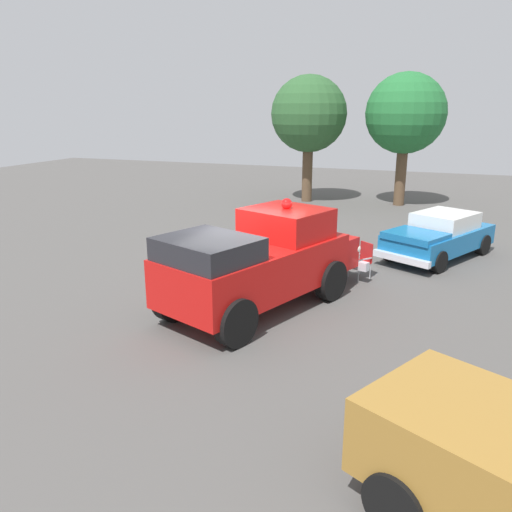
{
  "coord_description": "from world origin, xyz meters",
  "views": [
    {
      "loc": [
        10.88,
        4.41,
        4.75
      ],
      "look_at": [
        0.07,
        0.36,
        1.36
      ],
      "focal_mm": 35.65,
      "sensor_mm": 36.0,
      "label": 1
    }
  ],
  "objects_px": {
    "classic_hot_rod": "(438,236)",
    "lawn_chair_near_truck": "(330,253)",
    "vintage_fire_truck": "(262,260)",
    "lawn_chair_by_car": "(363,257)",
    "oak_tree_right": "(406,114)",
    "spectator_seated": "(335,249)",
    "oak_tree_distant": "(309,115)"
  },
  "relations": [
    {
      "from": "classic_hot_rod",
      "to": "lawn_chair_by_car",
      "type": "distance_m",
      "value": 3.44
    },
    {
      "from": "oak_tree_right",
      "to": "oak_tree_distant",
      "type": "distance_m",
      "value": 4.68
    },
    {
      "from": "vintage_fire_truck",
      "to": "oak_tree_right",
      "type": "bearing_deg",
      "value": 173.2
    },
    {
      "from": "lawn_chair_near_truck",
      "to": "oak_tree_right",
      "type": "bearing_deg",
      "value": 175.88
    },
    {
      "from": "vintage_fire_truck",
      "to": "oak_tree_right",
      "type": "relative_size",
      "value": 0.99
    },
    {
      "from": "classic_hot_rod",
      "to": "oak_tree_distant",
      "type": "height_order",
      "value": "oak_tree_distant"
    },
    {
      "from": "spectator_seated",
      "to": "oak_tree_distant",
      "type": "bearing_deg",
      "value": -161.0
    },
    {
      "from": "vintage_fire_truck",
      "to": "lawn_chair_by_car",
      "type": "xyz_separation_m",
      "value": [
        -3.17,
        1.94,
        -0.61
      ]
    },
    {
      "from": "vintage_fire_truck",
      "to": "spectator_seated",
      "type": "xyz_separation_m",
      "value": [
        -3.38,
        1.07,
        -0.5
      ]
    },
    {
      "from": "vintage_fire_truck",
      "to": "spectator_seated",
      "type": "bearing_deg",
      "value": 162.51
    },
    {
      "from": "spectator_seated",
      "to": "oak_tree_right",
      "type": "bearing_deg",
      "value": 176.37
    },
    {
      "from": "vintage_fire_truck",
      "to": "lawn_chair_near_truck",
      "type": "relative_size",
      "value": 6.21
    },
    {
      "from": "vintage_fire_truck",
      "to": "oak_tree_distant",
      "type": "distance_m",
      "value": 15.3
    },
    {
      "from": "lawn_chair_near_truck",
      "to": "oak_tree_distant",
      "type": "height_order",
      "value": "oak_tree_distant"
    },
    {
      "from": "vintage_fire_truck",
      "to": "classic_hot_rod",
      "type": "xyz_separation_m",
      "value": [
        -6.0,
        3.91,
        -0.45
      ]
    },
    {
      "from": "classic_hot_rod",
      "to": "oak_tree_right",
      "type": "relative_size",
      "value": 0.74
    },
    {
      "from": "lawn_chair_by_car",
      "to": "spectator_seated",
      "type": "xyz_separation_m",
      "value": [
        -0.21,
        -0.87,
        0.11
      ]
    },
    {
      "from": "lawn_chair_near_truck",
      "to": "spectator_seated",
      "type": "distance_m",
      "value": 0.17
    },
    {
      "from": "spectator_seated",
      "to": "lawn_chair_by_car",
      "type": "bearing_deg",
      "value": 76.69
    },
    {
      "from": "spectator_seated",
      "to": "lawn_chair_near_truck",
      "type": "bearing_deg",
      "value": -54.76
    },
    {
      "from": "vintage_fire_truck",
      "to": "lawn_chair_by_car",
      "type": "bearing_deg",
      "value": 148.56
    },
    {
      "from": "oak_tree_distant",
      "to": "spectator_seated",
      "type": "bearing_deg",
      "value": 19.0
    },
    {
      "from": "classic_hot_rod",
      "to": "lawn_chair_near_truck",
      "type": "bearing_deg",
      "value": -47.61
    },
    {
      "from": "lawn_chair_by_car",
      "to": "classic_hot_rod",
      "type": "bearing_deg",
      "value": 145.13
    },
    {
      "from": "vintage_fire_truck",
      "to": "lawn_chair_by_car",
      "type": "height_order",
      "value": "vintage_fire_truck"
    },
    {
      "from": "vintage_fire_truck",
      "to": "oak_tree_right",
      "type": "xyz_separation_m",
      "value": [
        -15.23,
        1.82,
        3.23
      ]
    },
    {
      "from": "classic_hot_rod",
      "to": "lawn_chair_near_truck",
      "type": "relative_size",
      "value": 4.63
    },
    {
      "from": "lawn_chair_near_truck",
      "to": "oak_tree_right",
      "type": "distance_m",
      "value": 12.56
    },
    {
      "from": "classic_hot_rod",
      "to": "spectator_seated",
      "type": "bearing_deg",
      "value": -47.36
    },
    {
      "from": "oak_tree_distant",
      "to": "vintage_fire_truck",
      "type": "bearing_deg",
      "value": 10.9
    },
    {
      "from": "classic_hot_rod",
      "to": "lawn_chair_near_truck",
      "type": "distance_m",
      "value": 4.0
    },
    {
      "from": "classic_hot_rod",
      "to": "oak_tree_distant",
      "type": "bearing_deg",
      "value": -142.24
    }
  ]
}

